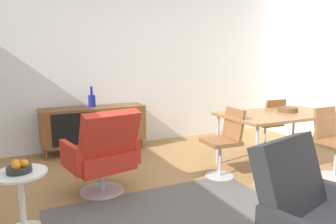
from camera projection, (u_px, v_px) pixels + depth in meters
The scene contains 13 objects.
ground_plane at pixel (191, 206), 3.02m from camera, with size 8.32×8.32×0.00m, color #9E7242.
wall_back at pixel (116, 63), 5.10m from camera, with size 6.80×0.12×2.80m, color silver.
sideboard at pixel (94, 124), 4.79m from camera, with size 1.60×0.45×0.72m.
vase_cobalt at pixel (92, 100), 4.73m from camera, with size 0.11×0.11×0.32m.
dining_table at pixel (279, 116), 4.09m from camera, with size 1.60×0.90×0.74m.
wooden_bowl_on_table at pixel (288, 110), 4.18m from camera, with size 0.26×0.26×0.06m, color brown.
dining_chair_front_right at pixel (333, 139), 3.78m from camera, with size 0.42×0.44×0.86m.
dining_chair_near_window at pixel (225, 140), 3.76m from camera, with size 0.45×0.42×0.86m.
dining_chair_back_right at pixel (268, 123), 4.78m from camera, with size 0.40×0.42×0.86m.
lounge_chair_red at pixel (103, 152), 3.24m from camera, with size 0.81×0.76×0.95m.
armchair_black_shell at pixel (313, 218), 1.88m from camera, with size 0.83×0.79×0.95m.
side_table_round at pixel (21, 195), 2.55m from camera, with size 0.44×0.44×0.52m.
fruit_bowl at pixel (19, 168), 2.51m from camera, with size 0.20×0.20×0.11m.
Camera 1 is at (-1.41, -2.45, 1.44)m, focal length 32.34 mm.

